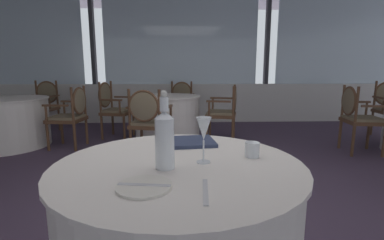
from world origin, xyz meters
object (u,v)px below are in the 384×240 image
Objects in this scene: dining_chair_0_0 at (147,118)px; dining_chair_2_3 at (44,102)px; menu_book at (186,142)px; dining_chair_0_1 at (226,109)px; dining_chair_0_2 at (180,101)px; dining_chair_1_2 at (357,113)px; wine_glass at (203,130)px; dining_chair_0_3 at (112,105)px; water_bottle at (164,138)px; dining_chair_2_2 at (72,112)px; water_tumbler at (252,150)px; side_plate at (143,186)px.

dining_chair_2_3 is at bearing 64.50° from dining_chair_0_0.
dining_chair_0_1 reaches higher than menu_book.
dining_chair_0_2 is (0.43, 1.89, 0.01)m from dining_chair_0_0.
wine_glass is at bearing -126.21° from dining_chair_1_2.
water_bottle is at bearing -60.27° from dining_chair_0_3.
menu_book is at bearing 89.09° from dining_chair_0_1.
menu_book is 3.09m from dining_chair_2_2.
dining_chair_0_3 is at bearing 113.63° from water_tumbler.
side_plate is 0.22× the size of dining_chair_0_0.
side_plate is at bearing 88.77° from dining_chair_0_1.
dining_chair_1_2 is (2.52, 2.59, -0.31)m from water_bottle.
dining_chair_2_2 is at bearing -112.70° from dining_chair_0_3.
menu_book is 3.26m from dining_chair_1_2.
dining_chair_1_2 is (3.63, -1.05, -0.00)m from dining_chair_0_3.
water_bottle is at bearing -127.46° from dining_chair_1_2.
dining_chair_1_2 is at bearing 179.51° from dining_chair_2_2.
dining_chair_2_3 is at bearing -3.32° from dining_chair_0_1.
wine_glass is (0.17, 0.07, 0.02)m from water_bottle.
dining_chair_0_1 is 0.97× the size of dining_chair_1_2.
wine_glass is 0.22× the size of dining_chair_0_3.
side_plate is 4.99m from dining_chair_2_3.
dining_chair_0_0 is 2.71m from dining_chair_2_3.
water_bottle is 0.35× the size of dining_chair_0_3.
dining_chair_1_2 reaches higher than menu_book.
water_tumbler is 3.81m from dining_chair_0_3.
wine_glass is 3.21m from dining_chair_0_1.
water_tumbler reaches higher than side_plate.
dining_chair_0_0 is at bearing 102.80° from wine_glass.
water_tumbler is 3.09m from dining_chair_0_1.
dining_chair_0_1 is at bearing 83.18° from water_tumbler.
dining_chair_0_1 and dining_chair_2_2 have the same top height.
dining_chair_0_2 reaches higher than menu_book.
dining_chair_0_0 is at bearing 0.00° from dining_chair_0_2.
dining_chair_0_1 is at bearing 76.05° from side_plate.
wine_glass is at bearing 14.31° from dining_chair_0_2.
dining_chair_0_0 is at bearing 96.61° from side_plate.
water_bottle is 4.37m from dining_chair_0_2.
water_tumbler is (0.24, 0.07, -0.12)m from wine_glass.
dining_chair_1_2 is at bearing 78.07° from dining_chair_2_3.
dining_chair_2_3 is (-2.56, -0.21, 0.01)m from dining_chair_0_2.
dining_chair_1_2 reaches higher than dining_chair_0_2.
dining_chair_0_1 is 0.96× the size of dining_chair_2_3.
wine_glass is 2.88× the size of water_tumbler.
dining_chair_2_2 is (-1.49, 3.21, -0.21)m from side_plate.
water_tumbler is 3.48m from dining_chair_2_2.
menu_book is 0.33× the size of dining_chair_1_2.
wine_glass is 0.23× the size of dining_chair_0_2.
dining_chair_1_2 is at bearing -75.02° from dining_chair_0_0.
wine_glass is at bearing -57.48° from dining_chair_0_3.
dining_chair_0_3 is at bearing -45.16° from dining_chair_0_2.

